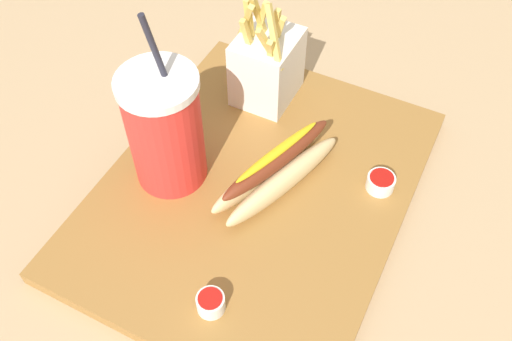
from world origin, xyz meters
TOP-DOWN VIEW (x-y plane):
  - ground_plane at (0.00, 0.00)m, footprint 2.40×2.40m
  - food_tray at (0.00, 0.00)m, footprint 0.45×0.35m
  - soda_cup at (-0.03, 0.10)m, footprint 0.09×0.09m
  - fries_basket at (0.15, 0.06)m, footprint 0.09×0.08m
  - hot_dog_1 at (0.01, -0.02)m, footprint 0.19×0.11m
  - ketchup_cup_1 at (0.03, 0.14)m, footprint 0.04×0.04m
  - ketchup_cup_2 at (-0.16, -0.03)m, footprint 0.03×0.03m
  - ketchup_cup_3 at (0.07, -0.14)m, footprint 0.03×0.03m

SIDE VIEW (x-z plane):
  - ground_plane at x=0.00m, z-range -0.02..0.00m
  - food_tray at x=0.00m, z-range 0.00..0.02m
  - ketchup_cup_3 at x=0.07m, z-range 0.02..0.04m
  - ketchup_cup_1 at x=0.03m, z-range 0.02..0.04m
  - ketchup_cup_2 at x=-0.16m, z-range 0.02..0.04m
  - hot_dog_1 at x=0.01m, z-range 0.01..0.08m
  - fries_basket at x=0.15m, z-range -0.01..0.15m
  - soda_cup at x=-0.03m, z-range -0.02..0.21m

